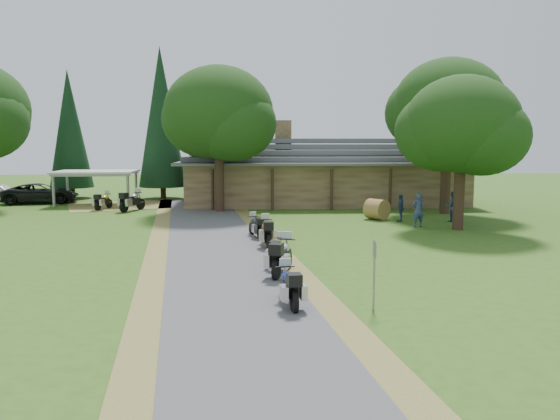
{
  "coord_description": "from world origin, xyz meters",
  "views": [
    {
      "loc": [
        0.84,
        -16.98,
        4.67
      ],
      "look_at": [
        1.94,
        7.1,
        1.6
      ],
      "focal_mm": 35.0,
      "sensor_mm": 36.0,
      "label": 1
    }
  ],
  "objects_px": {
    "car_dark_suv": "(40,188)",
    "motorcycle_row_d": "(267,231)",
    "motorcycle_row_c": "(279,250)",
    "motorcycle_row_e": "(256,225)",
    "motorcycle_carport_a": "(103,200)",
    "lodge": "(323,170)",
    "carport": "(97,188)",
    "motorcycle_row_b": "(282,255)",
    "hay_bale": "(377,209)",
    "motorcycle_carport_b": "(132,200)",
    "motorcycle_row_a": "(289,284)"
  },
  "relations": [
    {
      "from": "car_dark_suv",
      "to": "motorcycle_row_d",
      "type": "bearing_deg",
      "value": -147.11
    },
    {
      "from": "motorcycle_row_c",
      "to": "motorcycle_row_e",
      "type": "bearing_deg",
      "value": 21.83
    },
    {
      "from": "motorcycle_row_c",
      "to": "motorcycle_carport_a",
      "type": "xyz_separation_m",
      "value": [
        -11.24,
        17.49,
        0.02
      ]
    },
    {
      "from": "motorcycle_row_d",
      "to": "car_dark_suv",
      "type": "bearing_deg",
      "value": 38.84
    },
    {
      "from": "car_dark_suv",
      "to": "motorcycle_carport_a",
      "type": "distance_m",
      "value": 6.97
    },
    {
      "from": "lodge",
      "to": "motorcycle_row_c",
      "type": "relative_size",
      "value": 12.24
    },
    {
      "from": "carport",
      "to": "motorcycle_row_b",
      "type": "xyz_separation_m",
      "value": [
        12.58,
        -21.82,
        -0.53
      ]
    },
    {
      "from": "motorcycle_row_b",
      "to": "motorcycle_carport_a",
      "type": "bearing_deg",
      "value": 48.11
    },
    {
      "from": "carport",
      "to": "motorcycle_row_c",
      "type": "xyz_separation_m",
      "value": [
        12.52,
        -20.44,
        -0.64
      ]
    },
    {
      "from": "carport",
      "to": "car_dark_suv",
      "type": "height_order",
      "value": "carport"
    },
    {
      "from": "motorcycle_row_d",
      "to": "hay_bale",
      "type": "relative_size",
      "value": 1.63
    },
    {
      "from": "carport",
      "to": "motorcycle_row_b",
      "type": "height_order",
      "value": "carport"
    },
    {
      "from": "motorcycle_carport_b",
      "to": "hay_bale",
      "type": "distance_m",
      "value": 16.16
    },
    {
      "from": "motorcycle_carport_b",
      "to": "hay_bale",
      "type": "bearing_deg",
      "value": -79.41
    },
    {
      "from": "motorcycle_row_a",
      "to": "car_dark_suv",
      "type": "bearing_deg",
      "value": 24.34
    },
    {
      "from": "carport",
      "to": "hay_bale",
      "type": "xyz_separation_m",
      "value": [
        18.89,
        -8.57,
        -0.63
      ]
    },
    {
      "from": "car_dark_suv",
      "to": "motorcycle_row_a",
      "type": "relative_size",
      "value": 3.22
    },
    {
      "from": "lodge",
      "to": "motorcycle_row_d",
      "type": "distance_m",
      "value": 17.7
    },
    {
      "from": "motorcycle_row_a",
      "to": "motorcycle_row_d",
      "type": "bearing_deg",
      "value": -5.61
    },
    {
      "from": "car_dark_suv",
      "to": "motorcycle_carport_a",
      "type": "xyz_separation_m",
      "value": [
        5.72,
        -3.96,
        -0.5
      ]
    },
    {
      "from": "carport",
      "to": "motorcycle_row_d",
      "type": "distance_m",
      "value": 20.5
    },
    {
      "from": "motorcycle_carport_a",
      "to": "hay_bale",
      "type": "bearing_deg",
      "value": -91.53
    },
    {
      "from": "motorcycle_row_b",
      "to": "motorcycle_row_c",
      "type": "bearing_deg",
      "value": 19.93
    },
    {
      "from": "motorcycle_carport_a",
      "to": "hay_bale",
      "type": "height_order",
      "value": "motorcycle_carport_a"
    },
    {
      "from": "motorcycle_row_a",
      "to": "motorcycle_row_b",
      "type": "bearing_deg",
      "value": -8.36
    },
    {
      "from": "motorcycle_carport_a",
      "to": "motorcycle_row_d",
      "type": "bearing_deg",
      "value": -125.1
    },
    {
      "from": "car_dark_suv",
      "to": "motorcycle_row_b",
      "type": "bearing_deg",
      "value": -153.84
    },
    {
      "from": "carport",
      "to": "motorcycle_row_a",
      "type": "distance_m",
      "value": 28.39
    },
    {
      "from": "motorcycle_carport_a",
      "to": "motorcycle_carport_b",
      "type": "bearing_deg",
      "value": -97.1
    },
    {
      "from": "motorcycle_row_d",
      "to": "motorcycle_row_c",
      "type": "bearing_deg",
      "value": -179.23
    },
    {
      "from": "hay_bale",
      "to": "car_dark_suv",
      "type": "bearing_deg",
      "value": 157.68
    },
    {
      "from": "car_dark_suv",
      "to": "motorcycle_row_b",
      "type": "height_order",
      "value": "car_dark_suv"
    },
    {
      "from": "lodge",
      "to": "motorcycle_carport_b",
      "type": "distance_m",
      "value": 14.17
    },
    {
      "from": "carport",
      "to": "motorcycle_carport_b",
      "type": "distance_m",
      "value": 5.21
    },
    {
      "from": "car_dark_suv",
      "to": "motorcycle_carport_a",
      "type": "bearing_deg",
      "value": -135.24
    },
    {
      "from": "carport",
      "to": "motorcycle_row_a",
      "type": "bearing_deg",
      "value": -65.75
    },
    {
      "from": "motorcycle_row_c",
      "to": "lodge",
      "type": "bearing_deg",
      "value": 2.4
    },
    {
      "from": "motorcycle_row_c",
      "to": "motorcycle_row_e",
      "type": "height_order",
      "value": "motorcycle_row_c"
    },
    {
      "from": "motorcycle_row_c",
      "to": "motorcycle_row_d",
      "type": "bearing_deg",
      "value": 19.37
    },
    {
      "from": "motorcycle_row_e",
      "to": "motorcycle_carport_a",
      "type": "bearing_deg",
      "value": 25.09
    },
    {
      "from": "motorcycle_carport_a",
      "to": "motorcycle_row_b",
      "type": "bearing_deg",
      "value": -132.89
    },
    {
      "from": "motorcycle_row_d",
      "to": "motorcycle_carport_a",
      "type": "distance_m",
      "value": 17.38
    },
    {
      "from": "hay_bale",
      "to": "motorcycle_row_b",
      "type": "bearing_deg",
      "value": -115.48
    },
    {
      "from": "car_dark_suv",
      "to": "motorcycle_row_b",
      "type": "relative_size",
      "value": 2.82
    },
    {
      "from": "carport",
      "to": "motorcycle_row_d",
      "type": "height_order",
      "value": "carport"
    },
    {
      "from": "carport",
      "to": "motorcycle_carport_b",
      "type": "relative_size",
      "value": 2.68
    },
    {
      "from": "motorcycle_row_e",
      "to": "motorcycle_row_b",
      "type": "bearing_deg",
      "value": 169.41
    },
    {
      "from": "motorcycle_row_b",
      "to": "motorcycle_row_e",
      "type": "relative_size",
      "value": 1.22
    },
    {
      "from": "car_dark_suv",
      "to": "motorcycle_row_a",
      "type": "distance_m",
      "value": 31.46
    },
    {
      "from": "car_dark_suv",
      "to": "hay_bale",
      "type": "distance_m",
      "value": 25.24
    }
  ]
}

